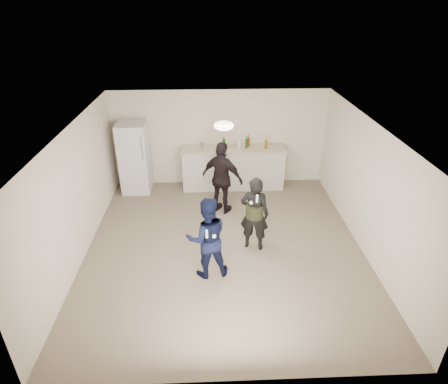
{
  "coord_description": "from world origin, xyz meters",
  "views": [
    {
      "loc": [
        -0.27,
        -6.21,
        4.54
      ],
      "look_at": [
        0.0,
        0.2,
        1.15
      ],
      "focal_mm": 30.0,
      "sensor_mm": 36.0,
      "label": 1
    }
  ],
  "objects_px": {
    "fridge": "(134,158)",
    "woman": "(254,214)",
    "counter": "(233,169)",
    "man": "(207,238)",
    "spectator": "(222,178)",
    "shaker": "(202,145)"
  },
  "relations": [
    {
      "from": "fridge",
      "to": "woman",
      "type": "height_order",
      "value": "fridge"
    },
    {
      "from": "counter",
      "to": "man",
      "type": "height_order",
      "value": "man"
    },
    {
      "from": "counter",
      "to": "man",
      "type": "relative_size",
      "value": 1.68
    },
    {
      "from": "man",
      "to": "spectator",
      "type": "distance_m",
      "value": 2.24
    },
    {
      "from": "man",
      "to": "spectator",
      "type": "height_order",
      "value": "spectator"
    },
    {
      "from": "shaker",
      "to": "man",
      "type": "relative_size",
      "value": 0.11
    },
    {
      "from": "fridge",
      "to": "shaker",
      "type": "xyz_separation_m",
      "value": [
        1.71,
        0.12,
        0.28
      ]
    },
    {
      "from": "counter",
      "to": "shaker",
      "type": "distance_m",
      "value": 1.03
    },
    {
      "from": "counter",
      "to": "spectator",
      "type": "relative_size",
      "value": 1.51
    },
    {
      "from": "fridge",
      "to": "shaker",
      "type": "bearing_deg",
      "value": 3.94
    },
    {
      "from": "man",
      "to": "spectator",
      "type": "relative_size",
      "value": 0.9
    },
    {
      "from": "shaker",
      "to": "woman",
      "type": "relative_size",
      "value": 0.11
    },
    {
      "from": "fridge",
      "to": "spectator",
      "type": "height_order",
      "value": "fridge"
    },
    {
      "from": "fridge",
      "to": "man",
      "type": "distance_m",
      "value": 3.86
    },
    {
      "from": "counter",
      "to": "man",
      "type": "bearing_deg",
      "value": -101.11
    },
    {
      "from": "shaker",
      "to": "woman",
      "type": "distance_m",
      "value": 2.96
    },
    {
      "from": "counter",
      "to": "woman",
      "type": "height_order",
      "value": "woman"
    },
    {
      "from": "fridge",
      "to": "shaker",
      "type": "distance_m",
      "value": 1.73
    },
    {
      "from": "counter",
      "to": "spectator",
      "type": "distance_m",
      "value": 1.35
    },
    {
      "from": "counter",
      "to": "spectator",
      "type": "height_order",
      "value": "spectator"
    },
    {
      "from": "fridge",
      "to": "spectator",
      "type": "relative_size",
      "value": 1.05
    },
    {
      "from": "shaker",
      "to": "spectator",
      "type": "relative_size",
      "value": 0.1
    }
  ]
}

